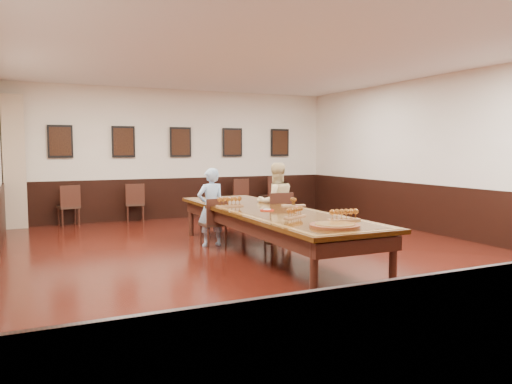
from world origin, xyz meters
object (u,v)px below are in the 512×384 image
spare_chair_a (68,205)px  spare_chair_d (272,195)px  spare_chair_b (135,203)px  person_woman (276,203)px  spare_chair_c (237,197)px  conference_table (269,218)px  chair_man (213,222)px  person_man (211,207)px  carved_platter (335,226)px  chair_woman (278,218)px

spare_chair_a → spare_chair_d: (5.13, 0.02, 0.04)m
spare_chair_b → person_woman: (1.84, -3.70, 0.28)m
spare_chair_a → spare_chair_c: size_ratio=0.97×
spare_chair_a → conference_table: 5.42m
chair_man → conference_table: 1.23m
spare_chair_b → spare_chair_d: spare_chair_d is taller
spare_chair_a → spare_chair_b: bearing=170.4°
spare_chair_a → spare_chair_d: spare_chair_d is taller
person_woman → conference_table: size_ratio=0.30×
person_man → carved_platter: (0.51, -3.14, 0.08)m
spare_chair_a → spare_chair_d: size_ratio=0.92×
chair_man → spare_chair_a: 4.20m
person_woman → conference_table: (-0.64, -0.99, -0.13)m
spare_chair_a → person_woman: person_woman is taller
spare_chair_b → spare_chair_d: bearing=-169.9°
spare_chair_a → carved_platter: bearing=102.5°
chair_woman → spare_chair_d: (1.82, 3.83, 0.03)m
spare_chair_a → person_man: size_ratio=0.66×
person_man → spare_chair_d: bearing=-134.7°
spare_chair_b → spare_chair_c: size_ratio=0.96×
chair_man → spare_chair_d: (3.01, 3.65, 0.07)m
spare_chair_c → carved_platter: bearing=71.1°
spare_chair_b → conference_table: 4.84m
spare_chair_b → person_man: (0.63, -3.52, 0.24)m
conference_table → carved_platter: carved_platter is taller
spare_chair_c → spare_chair_b: bearing=-5.1°
chair_man → spare_chair_c: 4.18m
spare_chair_d → chair_woman: bearing=61.8°
chair_man → chair_woman: 1.21m
conference_table → chair_woman: bearing=54.9°
chair_man → person_man: 0.28m
chair_man → person_woman: 1.25m
chair_man → person_man: bearing=-90.0°
spare_chair_d → person_man: (-3.02, -3.55, 0.19)m
spare_chair_b → spare_chair_c: (2.65, 0.05, 0.02)m
chair_woman → spare_chair_d: size_ratio=0.94×
spare_chair_a → spare_chair_c: bearing=171.6°
chair_woman → person_woman: person_woman is taller
conference_table → spare_chair_b: bearing=104.4°
spare_chair_b → carved_platter: bearing=109.3°
spare_chair_a → person_woman: size_ratio=0.63×
chair_woman → spare_chair_b: size_ratio=1.03×
carved_platter → spare_chair_d: bearing=69.4°
conference_table → carved_platter: (-0.07, -1.98, 0.16)m
spare_chair_a → spare_chair_d: bearing=171.2°
spare_chair_b → spare_chair_c: spare_chair_c is taller
chair_man → carved_platter: (0.50, -3.05, 0.34)m
chair_man → person_man: (-0.01, 0.09, 0.26)m
chair_woman → spare_chair_c: 3.94m
chair_woman → carved_platter: chair_woman is taller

